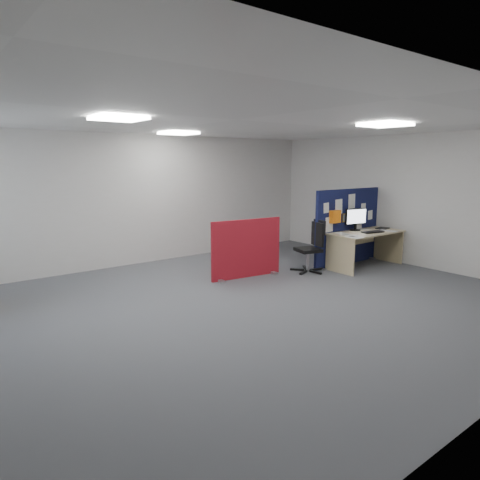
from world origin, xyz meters
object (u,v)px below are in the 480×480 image
red_divider (246,249)px  office_chair (313,243)px  navy_divider (347,227)px  main_desk (364,240)px  monitor_main (356,218)px

red_divider → office_chair: size_ratio=1.45×
navy_divider → office_chair: bearing=-179.8°
main_desk → monitor_main: (-0.03, 0.21, 0.43)m
navy_divider → monitor_main: bearing=-58.1°
red_divider → office_chair: bearing=-13.1°
main_desk → office_chair: office_chair is taller
navy_divider → red_divider: navy_divider is taller
main_desk → monitor_main: size_ratio=3.20×
main_desk → monitor_main: bearing=97.7°
monitor_main → office_chair: size_ratio=0.52×
monitor_main → red_divider: 2.52m
navy_divider → monitor_main: 0.25m
main_desk → red_divider: bearing=161.3°
red_divider → navy_divider: bearing=-4.3°
navy_divider → red_divider: size_ratio=1.32×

